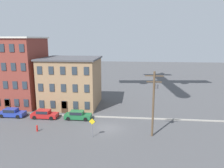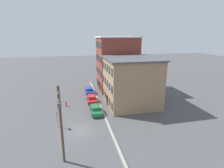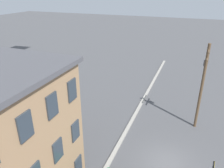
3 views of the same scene
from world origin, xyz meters
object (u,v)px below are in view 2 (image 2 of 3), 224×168
at_px(car_red, 92,99).
at_px(car_blue, 90,90).
at_px(caution_sign, 57,117).
at_px(car_green, 96,109).
at_px(fire_hydrant, 66,104).
at_px(utility_pole, 61,121).

bearing_deg(car_red, car_blue, 178.97).
bearing_deg(caution_sign, car_green, 120.04).
height_order(car_blue, caution_sign, caution_sign).
relative_size(caution_sign, fire_hydrant, 2.85).
height_order(caution_sign, utility_pole, utility_pole).
distance_m(utility_pole, fire_hydrant, 17.20).
height_order(utility_pole, fire_hydrant, utility_pole).
height_order(car_red, fire_hydrant, car_red).
bearing_deg(utility_pole, caution_sign, -171.51).
distance_m(car_blue, fire_hydrant, 8.94).
bearing_deg(car_green, car_blue, 179.98).
bearing_deg(car_green, caution_sign, -59.96).
height_order(car_red, car_green, same).
height_order(car_red, utility_pole, utility_pole).
relative_size(utility_pole, fire_hydrant, 9.42).
xyz_separation_m(car_red, caution_sign, (9.53, -6.40, 1.08)).
xyz_separation_m(car_blue, utility_pole, (23.64, -5.28, 4.34)).
height_order(car_blue, fire_hydrant, car_blue).
distance_m(car_red, utility_pole, 18.98).
bearing_deg(car_red, utility_pole, -16.27).
height_order(car_blue, car_red, same).
height_order(car_green, utility_pole, utility_pole).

